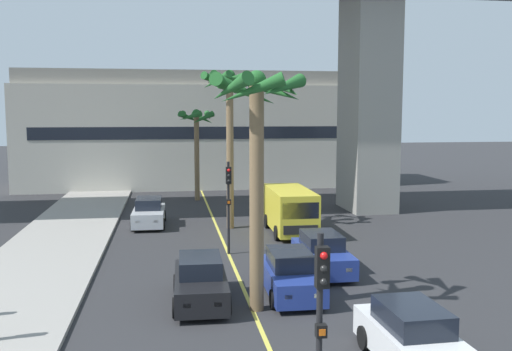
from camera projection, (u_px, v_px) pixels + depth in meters
sidewalk_left at (4, 307)px, 18.32m from camera, size 4.80×80.00×0.15m
lane_stripe_center at (224, 244)px, 27.41m from camera, size 0.14×56.00×0.01m
pier_building_backdrop at (198, 130)px, 49.37m from camera, size 29.69×8.04×9.79m
car_queue_front at (290, 275)px, 19.73m from camera, size 1.89×4.13×1.56m
car_queue_second at (322, 254)px, 22.62m from camera, size 1.87×4.12×1.56m
car_queue_third at (200, 282)px, 18.94m from camera, size 1.92×4.14×1.56m
car_queue_fourth at (149, 213)px, 31.81m from camera, size 1.90×4.13×1.56m
car_queue_fifth at (413, 339)px, 14.14m from camera, size 1.91×4.14×1.56m
delivery_van at (290, 209)px, 29.71m from camera, size 2.21×5.27×2.36m
traffic_light_median_near at (321, 313)px, 10.35m from camera, size 0.24×0.37×4.20m
traffic_light_median_far at (229, 195)px, 25.15m from camera, size 0.24×0.37×4.20m
palm_tree_near_median at (196, 128)px, 40.61m from camera, size 2.74×2.85×6.60m
palm_tree_mid_median at (229, 101)px, 30.43m from camera, size 3.18×3.15×8.65m
palm_tree_far_median at (257, 128)px, 17.68m from camera, size 3.11×3.14×7.68m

